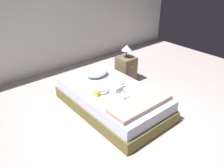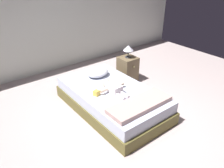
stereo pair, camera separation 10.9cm
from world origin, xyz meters
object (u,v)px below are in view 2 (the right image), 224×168
(bed, at_px, (112,99))
(toothbrush, at_px, (118,84))
(nightstand, at_px, (128,69))
(lamp, at_px, (128,48))
(baby, at_px, (113,88))
(toy_block, at_px, (96,93))
(pillow, at_px, (97,72))

(bed, height_order, toothbrush, toothbrush)
(nightstand, relative_size, lamp, 2.03)
(bed, bearing_deg, baby, -118.74)
(toy_block, bearing_deg, lamp, 27.35)
(toothbrush, bearing_deg, baby, -151.38)
(pillow, height_order, nightstand, pillow)
(pillow, distance_m, lamp, 0.92)
(lamp, bearing_deg, toothbrush, -141.94)
(pillow, bearing_deg, nightstand, 5.59)
(baby, distance_m, toothbrush, 0.26)
(bed, relative_size, toy_block, 19.03)
(bed, relative_size, pillow, 4.63)
(toothbrush, xyz_separation_m, lamp, (0.79, 0.62, 0.35))
(bed, bearing_deg, pillow, 80.74)
(toothbrush, height_order, toy_block, toy_block)
(baby, distance_m, lamp, 1.28)
(bed, distance_m, baby, 0.29)
(nightstand, height_order, lamp, lamp)
(nightstand, distance_m, toy_block, 1.48)
(bed, height_order, pillow, pillow)
(pillow, distance_m, toothbrush, 0.54)
(toy_block, bearing_deg, baby, -11.02)
(toy_block, bearing_deg, toothbrush, 6.68)
(pillow, relative_size, lamp, 1.63)
(toothbrush, relative_size, nightstand, 0.27)
(baby, height_order, nightstand, baby)
(baby, bearing_deg, lamp, 36.17)
(toothbrush, relative_size, lamp, 0.54)
(toothbrush, distance_m, toy_block, 0.53)
(baby, distance_m, nightstand, 1.26)
(bed, height_order, toy_block, toy_block)
(baby, height_order, lamp, lamp)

